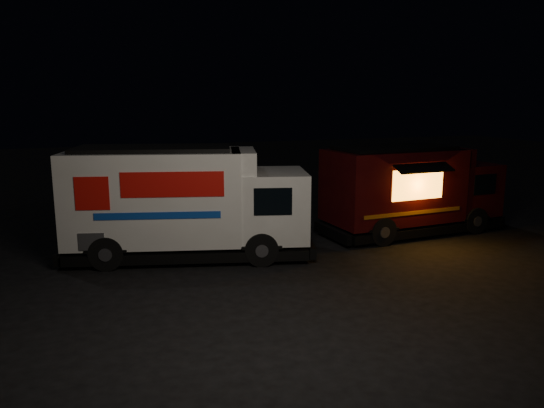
{
  "coord_description": "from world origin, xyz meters",
  "views": [
    {
      "loc": [
        -4.0,
        -11.4,
        4.42
      ],
      "look_at": [
        0.79,
        2.0,
        1.55
      ],
      "focal_mm": 35.0,
      "sensor_mm": 36.0,
      "label": 1
    }
  ],
  "objects": [
    {
      "name": "ground",
      "position": [
        0.0,
        0.0,
        0.0
      ],
      "size": [
        80.0,
        80.0,
        0.0
      ],
      "primitive_type": "plane",
      "color": "black",
      "rests_on": "ground"
    },
    {
      "name": "white_truck",
      "position": [
        -1.32,
        2.98,
        1.56
      ],
      "size": [
        7.24,
        4.01,
        3.12
      ],
      "primitive_type": null,
      "rotation": [
        0.0,
        0.0,
        -0.26
      ],
      "color": "silver",
      "rests_on": "ground"
    },
    {
      "name": "red_truck",
      "position": [
        6.18,
        3.26,
        1.45
      ],
      "size": [
        6.36,
        2.69,
        2.9
      ],
      "primitive_type": null,
      "rotation": [
        0.0,
        0.0,
        0.06
      ],
      "color": "#370A0A",
      "rests_on": "ground"
    }
  ]
}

